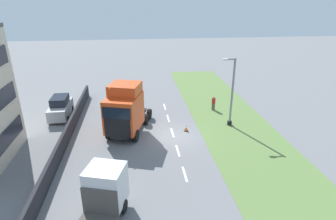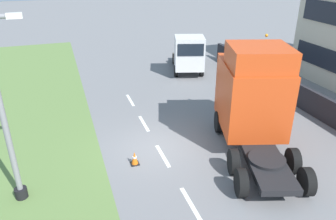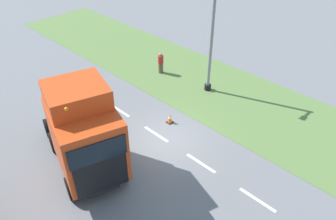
{
  "view_description": "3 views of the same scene",
  "coord_description": "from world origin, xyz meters",
  "px_view_note": "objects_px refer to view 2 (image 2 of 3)",
  "views": [
    {
      "loc": [
        3.09,
        21.71,
        11.42
      ],
      "look_at": [
        0.54,
        0.42,
        2.68
      ],
      "focal_mm": 30.0,
      "sensor_mm": 36.0,
      "label": 1
    },
    {
      "loc": [
        -3.62,
        -12.14,
        7.85
      ],
      "look_at": [
        0.62,
        0.44,
        1.6
      ],
      "focal_mm": 35.0,
      "sensor_mm": 36.0,
      "label": 2
    },
    {
      "loc": [
        9.41,
        9.57,
        11.33
      ],
      "look_at": [
        -0.5,
        -0.27,
        1.58
      ],
      "focal_mm": 35.0,
      "sensor_mm": 36.0,
      "label": 3
    }
  ],
  "objects_px": {
    "lorry_cab": "(253,97)",
    "lamp_post": "(8,127)",
    "traffic_cone_lead": "(135,158)",
    "flatbed_truck": "(189,54)"
  },
  "relations": [
    {
      "from": "lorry_cab",
      "to": "lamp_post",
      "type": "height_order",
      "value": "lamp_post"
    },
    {
      "from": "lorry_cab",
      "to": "traffic_cone_lead",
      "type": "xyz_separation_m",
      "value": [
        -5.38,
        -0.05,
        -2.02
      ]
    },
    {
      "from": "flatbed_truck",
      "to": "traffic_cone_lead",
      "type": "xyz_separation_m",
      "value": [
        -6.38,
        -9.94,
        -1.2
      ]
    },
    {
      "from": "lamp_post",
      "to": "traffic_cone_lead",
      "type": "bearing_deg",
      "value": 10.02
    },
    {
      "from": "lorry_cab",
      "to": "traffic_cone_lead",
      "type": "height_order",
      "value": "lorry_cab"
    },
    {
      "from": "lamp_post",
      "to": "traffic_cone_lead",
      "type": "distance_m",
      "value": 5.03
    },
    {
      "from": "lorry_cab",
      "to": "flatbed_truck",
      "type": "relative_size",
      "value": 1.24
    },
    {
      "from": "traffic_cone_lead",
      "to": "lorry_cab",
      "type": "bearing_deg",
      "value": 0.5
    },
    {
      "from": "lorry_cab",
      "to": "traffic_cone_lead",
      "type": "relative_size",
      "value": 11.84
    },
    {
      "from": "traffic_cone_lead",
      "to": "lamp_post",
      "type": "bearing_deg",
      "value": -169.98
    }
  ]
}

